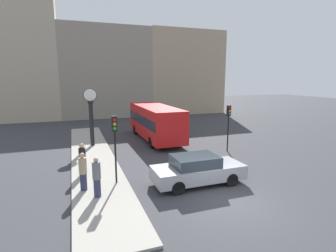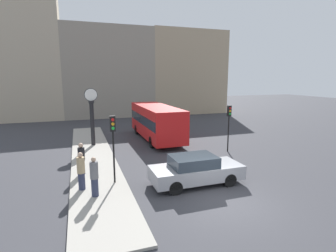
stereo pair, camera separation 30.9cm
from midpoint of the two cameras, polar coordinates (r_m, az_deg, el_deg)
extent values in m
plane|color=#38383D|center=(12.05, 12.21, -15.90)|extent=(120.00, 120.00, 0.00)
cube|color=#A39E93|center=(18.50, -16.50, -6.49)|extent=(2.71, 21.30, 0.11)
cube|color=#B7A88E|center=(38.01, -29.65, 14.49)|extent=(8.39, 5.00, 17.75)
cube|color=gray|center=(37.67, -13.56, 11.24)|extent=(11.92, 5.00, 12.06)
cube|color=tan|center=(40.72, 3.29, 11.50)|extent=(11.40, 5.00, 12.18)
cube|color=#9E9EA3|center=(13.44, 5.93, -9.95)|extent=(4.62, 1.82, 0.69)
cube|color=#2D3842|center=(13.17, 5.25, -7.57)|extent=(2.22, 1.64, 0.53)
cylinder|color=black|center=(14.85, 9.58, -9.26)|extent=(0.67, 0.22, 0.67)
cylinder|color=black|center=(13.57, 12.97, -11.31)|extent=(0.67, 0.22, 0.67)
cylinder|color=black|center=(13.73, -1.07, -10.77)|extent=(0.67, 0.22, 0.67)
cylinder|color=black|center=(12.34, 1.42, -13.30)|extent=(0.67, 0.22, 0.67)
cube|color=red|center=(22.72, -3.19, 1.13)|extent=(2.54, 8.61, 2.55)
cube|color=#1E232D|center=(22.69, -3.20, 1.55)|extent=(2.57, 8.44, 0.76)
cylinder|color=black|center=(25.77, -2.48, -0.44)|extent=(0.28, 0.90, 0.90)
cylinder|color=black|center=(25.19, -7.39, -0.77)|extent=(0.28, 0.90, 0.90)
cylinder|color=black|center=(20.85, 1.96, -3.04)|extent=(0.28, 0.90, 0.90)
cylinder|color=black|center=(20.13, -4.03, -3.54)|extent=(0.28, 0.90, 0.90)
cylinder|color=black|center=(13.31, -12.00, -6.73)|extent=(0.09, 0.09, 2.63)
cube|color=black|center=(12.92, -12.28, 0.47)|extent=(0.26, 0.20, 0.76)
cylinder|color=red|center=(12.77, -12.24, 1.31)|extent=(0.15, 0.04, 0.15)
cylinder|color=orange|center=(12.81, -12.21, 0.39)|extent=(0.15, 0.04, 0.15)
cylinder|color=green|center=(12.84, -12.17, -0.53)|extent=(0.15, 0.04, 0.15)
cylinder|color=black|center=(19.48, 12.46, -1.65)|extent=(0.09, 0.09, 2.62)
cube|color=black|center=(19.20, 12.65, 3.28)|extent=(0.26, 0.20, 0.76)
cylinder|color=red|center=(19.08, 12.87, 3.86)|extent=(0.15, 0.04, 0.15)
cylinder|color=orange|center=(19.10, 12.85, 3.24)|extent=(0.15, 0.04, 0.15)
cylinder|color=green|center=(19.13, 12.82, 2.61)|extent=(0.15, 0.04, 0.15)
cylinder|color=black|center=(21.09, -16.70, 0.30)|extent=(0.31, 0.31, 3.29)
cube|color=black|center=(20.87, -16.95, 5.00)|extent=(0.40, 0.40, 0.18)
cylinder|color=black|center=(20.83, -17.03, 6.50)|extent=(0.99, 0.04, 0.99)
cylinder|color=white|center=(20.83, -17.03, 6.50)|extent=(0.92, 0.06, 0.92)
cylinder|color=#2D334C|center=(12.32, -15.85, -12.81)|extent=(0.31, 0.31, 0.82)
cylinder|color=slate|center=(12.03, -16.04, -9.32)|extent=(0.36, 0.36, 0.77)
sphere|color=tan|center=(11.88, -16.16, -7.09)|extent=(0.21, 0.21, 0.21)
cylinder|color=#2D334C|center=(15.16, -18.59, -8.61)|extent=(0.31, 0.31, 0.77)
cylinder|color=black|center=(14.94, -18.76, -5.90)|extent=(0.36, 0.36, 0.72)
sphere|color=tan|center=(14.82, -18.87, -4.09)|extent=(0.25, 0.25, 0.25)
cylinder|color=#2D334C|center=(13.17, -18.55, -11.43)|extent=(0.31, 0.31, 0.81)
cylinder|color=tan|center=(12.91, -18.75, -8.19)|extent=(0.36, 0.36, 0.76)
sphere|color=tan|center=(12.76, -18.88, -6.06)|extent=(0.24, 0.24, 0.24)
camera|label=1|loc=(0.15, -90.49, -0.09)|focal=28.00mm
camera|label=2|loc=(0.15, 89.51, 0.09)|focal=28.00mm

